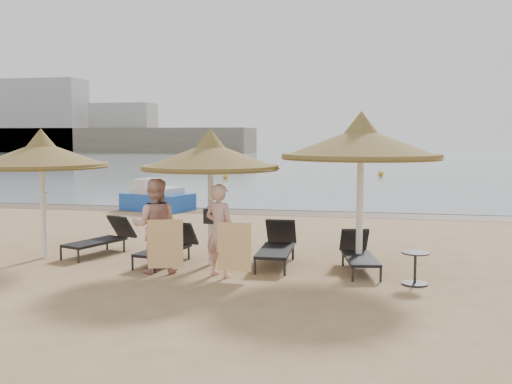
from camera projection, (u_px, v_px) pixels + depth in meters
ground at (184, 274)px, 11.53m from camera, size 160.00×160.00×0.00m
sea at (346, 153)px, 89.59m from camera, size 200.00×140.00×0.03m
wet_sand_strip at (266, 212)px, 20.70m from camera, size 200.00×1.60×0.01m
far_shore at (189, 135)px, 92.08m from camera, size 150.00×54.80×12.00m
palapa_left at (42, 155)px, 12.80m from camera, size 2.97×2.97×2.95m
palapa_center at (210, 157)px, 12.10m from camera, size 2.96×2.96×2.94m
palapa_right at (361, 144)px, 11.70m from camera, size 3.31×3.31×3.29m
lounger_far_left at (103, 238)px, 13.47m from camera, size 1.21×1.97×0.84m
lounger_near_left at (169, 245)px, 12.56m from camera, size 0.96×1.92×0.82m
lounger_near_right at (277, 245)px, 12.42m from camera, size 0.71×2.02×0.90m
lounger_far_right at (359, 253)px, 11.80m from camera, size 0.91×1.85×0.79m
side_table at (415, 269)px, 10.65m from camera, size 0.51×0.51×0.62m
person_left at (155, 218)px, 11.53m from camera, size 1.16×0.90×2.23m
person_right at (220, 223)px, 11.20m from camera, size 1.16×0.98×2.14m
towel_left at (165, 244)px, 11.16m from camera, size 0.67×0.22×0.97m
towel_right at (234, 247)px, 10.93m from camera, size 0.68×0.05×0.95m
bag_patterned at (213, 214)px, 12.40m from camera, size 0.27×0.13×0.33m
bag_dark at (209, 216)px, 12.07m from camera, size 0.23×0.08×0.32m
pedal_boat at (157, 198)px, 21.36m from camera, size 2.86×2.24×1.17m
buoy_left at (225, 177)px, 36.20m from camera, size 0.37×0.37×0.37m
buoy_mid at (381, 174)px, 38.80m from camera, size 0.40×0.40×0.40m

